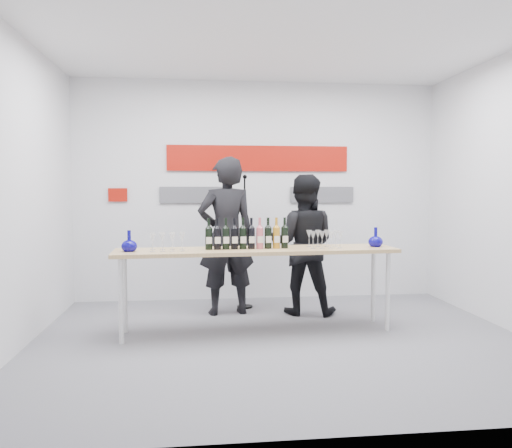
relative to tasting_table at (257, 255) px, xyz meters
name	(u,v)px	position (x,y,z in m)	size (l,w,h in m)	color
ground	(281,340)	(0.21, -0.34, -0.83)	(5.00, 5.00, 0.00)	slate
back_wall	(258,191)	(0.21, 1.66, 0.67)	(5.00, 0.04, 3.00)	silver
signage	(254,169)	(0.15, 1.63, 0.98)	(3.38, 0.02, 0.79)	#A31107
tasting_table	(257,255)	(0.00, 0.00, 0.00)	(3.01, 0.74, 0.89)	#DCAD76
wine_bottles	(247,233)	(-0.11, 0.00, 0.23)	(0.89, 0.12, 0.33)	black
decanter_left	(129,241)	(-1.31, -0.09, 0.18)	(0.16, 0.16, 0.21)	#0B067C
decanter_right	(376,237)	(1.32, 0.05, 0.18)	(0.16, 0.16, 0.21)	#0B067C
glasses_left	(167,242)	(-0.93, -0.05, 0.16)	(0.37, 0.24, 0.18)	silver
glasses_right	(324,239)	(0.74, 0.04, 0.16)	(0.37, 0.24, 0.18)	silver
presenter_left	(226,236)	(-0.28, 0.81, 0.13)	(0.70, 0.46, 1.91)	black
presenter_right	(303,244)	(0.65, 0.74, 0.03)	(0.83, 0.64, 1.70)	black
mic_stand	(245,267)	(-0.03, 1.11, -0.31)	(0.20, 0.20, 1.71)	black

